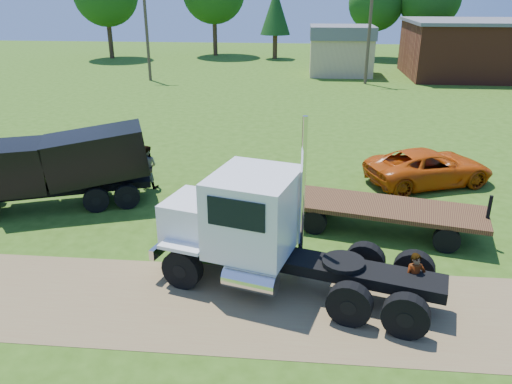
# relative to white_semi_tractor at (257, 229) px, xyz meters

# --- Properties ---
(ground) EXTENTS (140.00, 140.00, 0.00)m
(ground) POSITION_rel_white_semi_tractor_xyz_m (0.83, -1.38, -1.70)
(ground) COLOR #2E5011
(ground) RESTS_ON ground
(dirt_track) EXTENTS (120.00, 4.20, 0.01)m
(dirt_track) POSITION_rel_white_semi_tractor_xyz_m (0.83, -1.38, -1.69)
(dirt_track) COLOR brown
(dirt_track) RESTS_ON ground
(white_semi_tractor) EXTENTS (8.41, 4.67, 4.97)m
(white_semi_tractor) POSITION_rel_white_semi_tractor_xyz_m (0.00, 0.00, 0.00)
(white_semi_tractor) COLOR black
(white_semi_tractor) RESTS_ON ground
(black_dump_truck) EXTENTS (7.25, 4.46, 3.11)m
(black_dump_truck) POSITION_rel_white_semi_tractor_xyz_m (-8.05, 4.80, 0.01)
(black_dump_truck) COLOR black
(black_dump_truck) RESTS_ON ground
(orange_pickup) EXTENTS (6.16, 4.42, 1.56)m
(orange_pickup) POSITION_rel_white_semi_tractor_xyz_m (6.88, 8.59, -0.92)
(orange_pickup) COLOR #BF4608
(orange_pickup) RESTS_ON ground
(flatbed_trailer) EXTENTS (7.37, 3.62, 1.81)m
(flatbed_trailer) POSITION_rel_white_semi_tractor_xyz_m (4.12, 3.64, -0.92)
(flatbed_trailer) COLOR #371A11
(flatbed_trailer) RESTS_ON ground
(spectator_a) EXTENTS (0.63, 0.48, 1.57)m
(spectator_a) POSITION_rel_white_semi_tractor_xyz_m (4.38, -0.88, -0.91)
(spectator_a) COLOR #999999
(spectator_a) RESTS_ON ground
(spectator_b) EXTENTS (0.98, 0.79, 1.90)m
(spectator_b) POSITION_rel_white_semi_tractor_xyz_m (-5.43, 7.02, -0.75)
(spectator_b) COLOR #999999
(spectator_b) RESTS_ON ground
(brick_building) EXTENTS (15.40, 10.40, 5.30)m
(brick_building) POSITION_rel_white_semi_tractor_xyz_m (18.83, 38.62, 0.96)
(brick_building) COLOR maroon
(brick_building) RESTS_ON ground
(tan_shed) EXTENTS (6.20, 5.40, 4.70)m
(tan_shed) POSITION_rel_white_semi_tractor_xyz_m (4.83, 38.62, 0.73)
(tan_shed) COLOR tan
(tan_shed) RESTS_ON ground
(utility_poles) EXTENTS (42.20, 0.28, 9.00)m
(utility_poles) POSITION_rel_white_semi_tractor_xyz_m (6.83, 33.62, 3.02)
(utility_poles) COLOR #453327
(utility_poles) RESTS_ON ground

